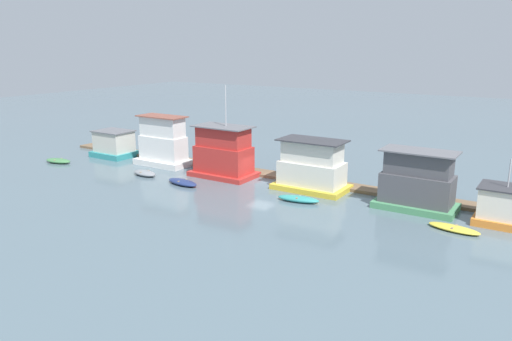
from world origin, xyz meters
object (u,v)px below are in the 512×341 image
Objects in this scene: houseboat_yellow at (312,167)px; dinghy_yellow at (454,228)px; houseboat_green at (417,183)px; dinghy_teal at (298,199)px; dinghy_navy at (183,182)px; houseboat_red at (223,154)px; dinghy_green at (58,161)px; dinghy_grey at (145,173)px; houseboat_white at (163,143)px; houseboat_teal at (114,144)px.

houseboat_yellow is 14.70m from dinghy_yellow.
houseboat_green is 1.70× the size of dinghy_teal.
dinghy_navy is at bearing -177.10° from dinghy_yellow.
dinghy_navy is at bearing -106.98° from houseboat_red.
dinghy_yellow is (13.19, -0.02, -0.08)m from dinghy_teal.
dinghy_navy reaches higher than dinghy_green.
dinghy_green is at bearing -174.60° from dinghy_grey.
houseboat_red is 20.11m from houseboat_green.
dinghy_teal reaches higher than dinghy_green.
houseboat_white is 33.25m from dinghy_yellow.
houseboat_teal is 11.03m from dinghy_grey.
dinghy_green is (-30.09, -6.07, -1.91)m from houseboat_yellow.
dinghy_grey is (9.86, -4.80, -1.25)m from houseboat_teal.
houseboat_green is at bearing 9.03° from dinghy_grey.
houseboat_green is at bearing 0.06° from houseboat_red.
houseboat_white is at bearing 179.08° from houseboat_green.
houseboat_teal is 1.54× the size of dinghy_grey.
houseboat_green is 5.71m from dinghy_yellow.
houseboat_teal is 28.22m from dinghy_teal.
dinghy_teal is (-9.31, -3.63, -2.00)m from houseboat_green.
houseboat_yellow is at bearing 177.09° from houseboat_green.
houseboat_white is at bearing 168.28° from dinghy_teal.
dinghy_green is at bearing -164.56° from houseboat_red.
houseboat_green is at bearing -2.91° from houseboat_yellow.
houseboat_red is at bearing 30.86° from dinghy_grey.
houseboat_green reaches higher than dinghy_teal.
dinghy_navy is (18.56, 0.63, 0.01)m from dinghy_green.
houseboat_teal is 0.77× the size of houseboat_white.
dinghy_green is 0.90× the size of dinghy_yellow.
houseboat_green is 1.68× the size of dinghy_yellow.
houseboat_teal is at bearing 171.69° from dinghy_teal.
dinghy_navy is 1.02× the size of dinghy_teal.
dinghy_green is (-2.96, -6.01, -1.27)m from houseboat_teal.
dinghy_grey is at bearing -70.66° from houseboat_white.
houseboat_white reaches higher than dinghy_navy.
dinghy_teal is 13.19m from dinghy_yellow.
houseboat_white is 1.80× the size of dinghy_green.
dinghy_grey is (-7.24, -4.33, -2.17)m from houseboat_red.
houseboat_white is 1.63× the size of dinghy_navy.
houseboat_white reaches higher than houseboat_teal.
dinghy_navy is (15.60, -5.38, -1.26)m from houseboat_teal.
houseboat_yellow is 10.09m from houseboat_green.
houseboat_yellow reaches higher than dinghy_green.
houseboat_white reaches higher than dinghy_green.
dinghy_teal reaches higher than dinghy_yellow.
dinghy_navy is at bearing -19.03° from houseboat_teal.
houseboat_yellow is 18.04m from dinghy_grey.
houseboat_green is (29.04, -0.46, -0.28)m from houseboat_white.
houseboat_yellow is (27.13, 0.06, 0.65)m from houseboat_teal.
dinghy_grey is at bearing -25.95° from houseboat_teal.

